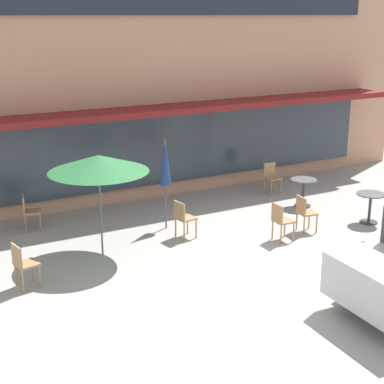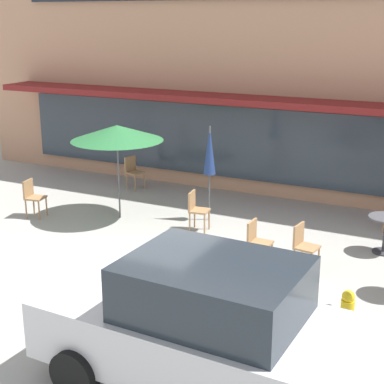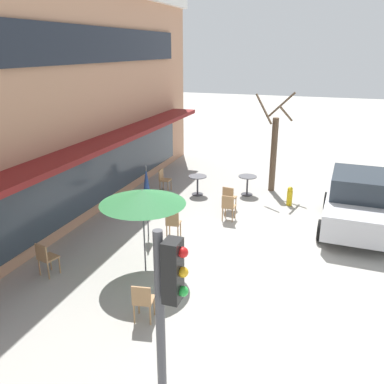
% 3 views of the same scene
% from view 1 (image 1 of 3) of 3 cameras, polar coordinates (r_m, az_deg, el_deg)
% --- Properties ---
extents(ground_plane, '(80.00, 80.00, 0.00)m').
position_cam_1_polar(ground_plane, '(11.72, 7.78, -8.39)').
color(ground_plane, '#9E9B93').
extents(building_facade, '(18.37, 9.10, 7.63)m').
position_cam_1_polar(building_facade, '(19.54, -9.73, 13.25)').
color(building_facade, tan).
rests_on(building_facade, ground).
extents(cafe_table_near_wall, '(0.70, 0.70, 0.76)m').
position_cam_1_polar(cafe_table_near_wall, '(15.99, 10.75, 0.39)').
color(cafe_table_near_wall, '#333338').
rests_on(cafe_table_near_wall, ground).
extents(cafe_table_streetside, '(0.70, 0.70, 0.76)m').
position_cam_1_polar(cafe_table_streetside, '(15.11, 16.90, -1.03)').
color(cafe_table_streetside, '#333338').
rests_on(cafe_table_streetside, ground).
extents(patio_umbrella_green_folded, '(2.10, 2.10, 2.20)m').
position_cam_1_polar(patio_umbrella_green_folded, '(12.27, -9.06, 2.75)').
color(patio_umbrella_green_folded, '#4C4C51').
rests_on(patio_umbrella_green_folded, ground).
extents(patio_umbrella_cream_folded, '(0.28, 0.28, 2.20)m').
position_cam_1_polar(patio_umbrella_cream_folded, '(13.82, -2.60, 2.85)').
color(patio_umbrella_cream_folded, '#4C4C51').
rests_on(patio_umbrella_cream_folded, ground).
extents(cafe_chair_0, '(0.45, 0.45, 0.89)m').
position_cam_1_polar(cafe_chair_0, '(14.10, 10.85, -1.82)').
color(cafe_chair_0, '#9E754C').
rests_on(cafe_chair_0, ground).
extents(cafe_chair_1, '(0.46, 0.46, 0.89)m').
position_cam_1_polar(cafe_chair_1, '(11.51, -16.10, -6.57)').
color(cafe_chair_1, '#9E754C').
rests_on(cafe_chair_1, ground).
extents(cafe_chair_2, '(0.45, 0.45, 0.89)m').
position_cam_1_polar(cafe_chair_2, '(13.48, -0.87, -2.39)').
color(cafe_chair_2, '#9E754C').
rests_on(cafe_chair_2, ground).
extents(cafe_chair_3, '(0.41, 0.41, 0.89)m').
position_cam_1_polar(cafe_chair_3, '(13.46, 8.60, -2.62)').
color(cafe_chair_3, '#9E754C').
rests_on(cafe_chair_3, ground).
extents(cafe_chair_4, '(0.41, 0.41, 0.89)m').
position_cam_1_polar(cafe_chair_4, '(17.04, 7.70, 1.59)').
color(cafe_chair_4, '#9E754C').
rests_on(cafe_chair_4, ground).
extents(cafe_chair_5, '(0.48, 0.48, 0.89)m').
position_cam_1_polar(cafe_chair_5, '(14.48, -15.55, -1.65)').
color(cafe_chair_5, '#9E754C').
rests_on(cafe_chair_5, ground).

